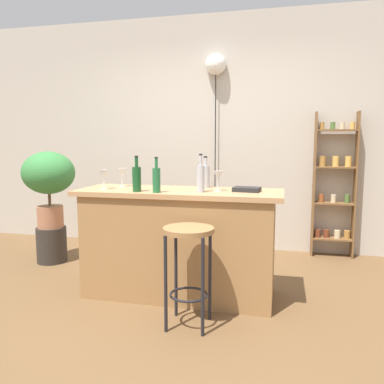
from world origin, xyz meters
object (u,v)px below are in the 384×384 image
(plant_stool, at_px, (52,244))
(wine_glass_center, at_px, (104,175))
(bottle_sauce_amber, at_px, (201,178))
(wine_glass_left, at_px, (218,177))
(cookbook, at_px, (247,189))
(bottle_spirits_clear, at_px, (156,179))
(bottle_vinegar, at_px, (205,176))
(potted_plant, at_px, (49,178))
(bar_stool, at_px, (189,253))
(pendant_globe_light, at_px, (216,66))
(spice_shelf, at_px, (334,186))
(bottle_soda_blue, at_px, (137,178))
(wine_glass_right, at_px, (122,173))

(plant_stool, distance_m, wine_glass_center, 1.44)
(bottle_sauce_amber, bearing_deg, wine_glass_left, 39.46)
(wine_glass_center, distance_m, cookbook, 1.19)
(bottle_spirits_clear, height_order, cookbook, bottle_spirits_clear)
(bottle_spirits_clear, bearing_deg, bottle_sauce_amber, 17.73)
(bottle_spirits_clear, height_order, bottle_vinegar, bottle_spirits_clear)
(bottle_spirits_clear, xyz_separation_m, wine_glass_left, (0.45, 0.21, 0.01))
(plant_stool, height_order, bottle_spirits_clear, bottle_spirits_clear)
(bottle_spirits_clear, bearing_deg, bottle_vinegar, 53.65)
(bottle_vinegar, bearing_deg, potted_plant, 168.68)
(potted_plant, bearing_deg, bar_stool, -31.31)
(cookbook, distance_m, pendant_globe_light, 2.04)
(bottle_spirits_clear, bearing_deg, pendant_globe_light, 84.81)
(potted_plant, xyz_separation_m, wine_glass_center, (0.97, -0.67, 0.10))
(pendant_globe_light, bearing_deg, plant_stool, -149.13)
(bottle_spirits_clear, height_order, bottle_sauce_amber, bottle_sauce_amber)
(bottle_spirits_clear, relative_size, wine_glass_left, 1.71)
(spice_shelf, bearing_deg, potted_plant, -162.75)
(spice_shelf, relative_size, bottle_vinegar, 5.97)
(bottle_spirits_clear, xyz_separation_m, pendant_globe_light, (0.16, 1.75, 1.17))
(plant_stool, distance_m, bottle_soda_blue, 1.71)
(bottle_soda_blue, distance_m, wine_glass_left, 0.65)
(plant_stool, height_order, wine_glass_right, wine_glass_right)
(bottle_sauce_amber, height_order, cookbook, bottle_sauce_amber)
(bottle_vinegar, bearing_deg, bar_stool, -87.49)
(bottle_vinegar, relative_size, pendant_globe_light, 0.12)
(wine_glass_left, xyz_separation_m, wine_glass_right, (-0.89, 0.12, 0.00))
(plant_stool, relative_size, potted_plant, 0.47)
(spice_shelf, relative_size, bottle_spirits_clear, 5.83)
(wine_glass_left, distance_m, wine_glass_center, 0.96)
(wine_glass_left, bearing_deg, plant_stool, 163.62)
(bar_stool, height_order, plant_stool, bar_stool)
(wine_glass_center, xyz_separation_m, wine_glass_right, (0.07, 0.22, 0.00))
(spice_shelf, bearing_deg, wine_glass_left, -125.60)
(bottle_soda_blue, distance_m, wine_glass_right, 0.40)
(spice_shelf, relative_size, bottle_sauce_amber, 5.37)
(bar_stool, xyz_separation_m, wine_glass_right, (-0.77, 0.65, 0.49))
(bottle_spirits_clear, bearing_deg, wine_glass_center, 168.29)
(plant_stool, xyz_separation_m, potted_plant, (0.00, 0.00, 0.73))
(wine_glass_center, bearing_deg, bar_stool, -27.23)
(bottle_spirits_clear, relative_size, bottle_soda_blue, 0.98)
(potted_plant, height_order, wine_glass_right, potted_plant)
(bottle_spirits_clear, bearing_deg, plant_stool, 152.28)
(bar_stool, xyz_separation_m, wine_glass_left, (0.11, 0.54, 0.49))
(plant_stool, relative_size, bottle_sauce_amber, 1.26)
(potted_plant, xyz_separation_m, bottle_soda_blue, (1.30, -0.75, 0.09))
(wine_glass_center, bearing_deg, wine_glass_right, 72.94)
(bottle_soda_blue, relative_size, wine_glass_right, 1.75)
(wine_glass_center, distance_m, pendant_globe_light, 2.11)
(bar_stool, height_order, wine_glass_right, wine_glass_right)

